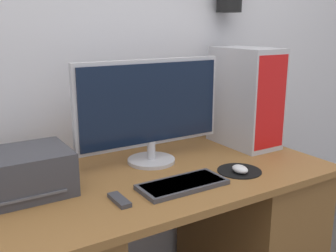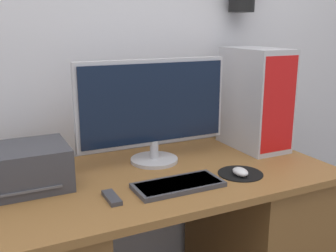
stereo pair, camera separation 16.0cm
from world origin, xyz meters
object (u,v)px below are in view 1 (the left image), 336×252
at_px(computer_tower, 245,97).
at_px(printer, 23,173).
at_px(remote_control, 119,200).
at_px(mouse, 240,169).
at_px(keyboard, 183,184).
at_px(monitor, 150,107).

relative_size(computer_tower, printer, 1.49).
distance_m(printer, remote_control, 0.37).
relative_size(mouse, printer, 0.24).
bearing_deg(keyboard, printer, 153.99).
relative_size(keyboard, printer, 1.03).
distance_m(mouse, computer_tower, 0.49).
height_order(monitor, keyboard, monitor).
distance_m(monitor, remote_control, 0.49).
bearing_deg(monitor, printer, -174.73).
bearing_deg(keyboard, computer_tower, 27.11).
bearing_deg(remote_control, computer_tower, 19.11).
relative_size(mouse, computer_tower, 0.16).
bearing_deg(mouse, remote_control, 178.08).
height_order(printer, remote_control, printer).
bearing_deg(printer, computer_tower, 2.05).
relative_size(monitor, keyboard, 2.03).
distance_m(mouse, remote_control, 0.54).
distance_m(keyboard, computer_tower, 0.69).
relative_size(keyboard, mouse, 4.34).
height_order(monitor, remote_control, monitor).
bearing_deg(monitor, remote_control, -134.49).
height_order(keyboard, printer, printer).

